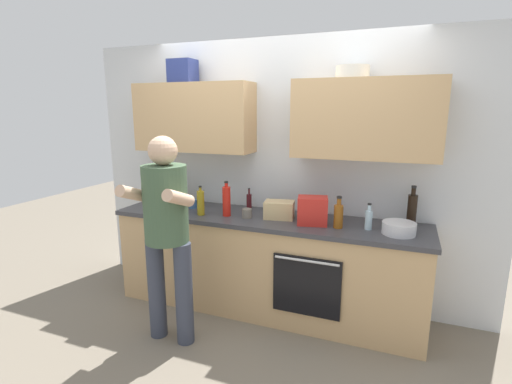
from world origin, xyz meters
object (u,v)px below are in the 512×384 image
object	(u,v)px
bottle_oil	(201,203)
cup_coffee	(160,205)
cup_tea	(193,204)
grocery_bag_bread	(279,210)
cup_stoneware	(247,213)
bottle_water	(369,219)
bottle_wine	(249,202)
potted_herb	(175,193)
bottle_syrup	(338,215)
knife_block	(158,192)
bottle_hotsauce	(227,201)
grocery_bag_crisps	(312,211)
person_standing	(166,225)
bottle_soy	(412,209)
mixing_bowl	(399,228)

from	to	relation	value
bottle_oil	cup_coffee	size ratio (longest dim) A/B	2.69
cup_tea	grocery_bag_bread	size ratio (longest dim) A/B	0.33
cup_stoneware	bottle_water	bearing A→B (deg)	2.66
bottle_wine	cup_stoneware	size ratio (longest dim) A/B	2.46
bottle_water	potted_herb	size ratio (longest dim) A/B	0.91
bottle_syrup	potted_herb	bearing A→B (deg)	175.27
knife_block	bottle_oil	bearing A→B (deg)	-18.37
bottle_hotsauce	knife_block	distance (m)	0.86
grocery_bag_crisps	grocery_bag_bread	xyz separation A→B (m)	(-0.32, 0.07, -0.04)
grocery_bag_crisps	cup_coffee	bearing A→B (deg)	-176.48
person_standing	grocery_bag_bread	size ratio (longest dim) A/B	6.41
knife_block	bottle_wine	bearing A→B (deg)	7.30
person_standing	bottle_water	distance (m)	1.61
bottle_soy	cup_stoneware	size ratio (longest dim) A/B	3.90
person_standing	knife_block	xyz separation A→B (m)	(-0.65, 0.80, 0.04)
cup_coffee	grocery_bag_bread	distance (m)	1.17
bottle_wine	cup_coffee	world-z (taller)	bottle_wine
knife_block	potted_herb	size ratio (longest dim) A/B	1.29
bottle_hotsauce	cup_coffee	world-z (taller)	bottle_hotsauce
bottle_oil	mixing_bowl	bearing A→B (deg)	2.59
grocery_bag_crisps	bottle_soy	bearing A→B (deg)	17.94
bottle_hotsauce	potted_herb	bearing A→B (deg)	167.23
cup_coffee	cup_tea	bearing A→B (deg)	36.08
bottle_hotsauce	knife_block	world-z (taller)	bottle_hotsauce
bottle_soy	bottle_wine	world-z (taller)	bottle_soy
bottle_water	cup_stoneware	world-z (taller)	bottle_water
person_standing	bottle_oil	world-z (taller)	person_standing
potted_herb	bottle_oil	bearing A→B (deg)	-26.65
cup_stoneware	potted_herb	bearing A→B (deg)	170.57
bottle_soy	grocery_bag_crisps	size ratio (longest dim) A/B	1.37
cup_tea	grocery_bag_bread	xyz separation A→B (m)	(0.90, -0.03, 0.03)
bottle_wine	grocery_bag_bread	world-z (taller)	bottle_wine
bottle_oil	potted_herb	distance (m)	0.45
grocery_bag_crisps	grocery_bag_bread	distance (m)	0.32
cup_tea	mixing_bowl	world-z (taller)	mixing_bowl
cup_tea	bottle_oil	bearing A→B (deg)	-44.23
potted_herb	grocery_bag_bread	xyz separation A→B (m)	(1.11, -0.04, -0.05)
grocery_bag_crisps	bottle_oil	bearing A→B (deg)	-174.69
knife_block	grocery_bag_crisps	world-z (taller)	knife_block
bottle_water	knife_block	distance (m)	2.10
bottle_wine	knife_block	world-z (taller)	knife_block
mixing_bowl	cup_tea	bearing A→B (deg)	176.63
bottle_soy	potted_herb	size ratio (longest dim) A/B	1.41
bottle_soy	mixing_bowl	distance (m)	0.30
bottle_oil	grocery_bag_crisps	distance (m)	1.03
person_standing	mixing_bowl	distance (m)	1.81
cup_tea	person_standing	bearing A→B (deg)	-73.84
person_standing	bottle_syrup	world-z (taller)	person_standing
bottle_hotsauce	grocery_bag_bread	bearing A→B (deg)	12.34
bottle_wine	bottle_soy	bearing A→B (deg)	0.79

